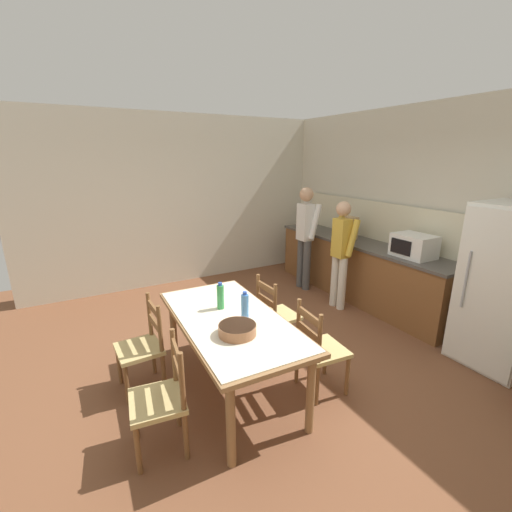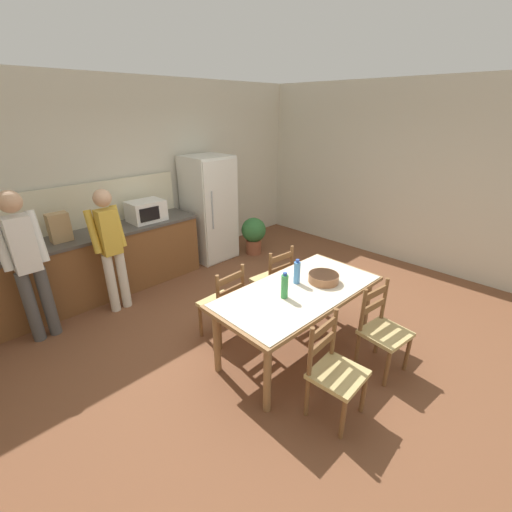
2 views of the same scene
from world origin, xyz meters
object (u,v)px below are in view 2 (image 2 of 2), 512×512
object	(u,v)px
person_at_sink	(26,260)
chair_side_far_left	(223,304)
serving_bowl	(324,277)
chair_side_near_left	(334,371)
potted_plant	(254,233)
refrigerator	(209,209)
bottle_near_centre	(285,286)
dining_table	(299,297)
chair_side_near_right	(382,331)
microwave	(146,211)
chair_side_far_right	(273,280)
bottle_off_centre	(297,272)
paper_bag	(59,227)
person_at_counter	(111,245)

from	to	relation	value
person_at_sink	chair_side_far_left	bearing A→B (deg)	-135.55
serving_bowl	chair_side_near_left	world-z (taller)	chair_side_near_left
chair_side_far_left	potted_plant	size ratio (longest dim) A/B	1.36
refrigerator	bottle_near_centre	world-z (taller)	refrigerator
dining_table	bottle_near_centre	world-z (taller)	bottle_near_centre
dining_table	chair_side_near_right	distance (m)	0.88
microwave	bottle_near_centre	distance (m)	2.74
dining_table	chair_side_far_right	xyz separation A→B (m)	(0.43, 0.73, -0.24)
dining_table	chair_side_far_left	xyz separation A→B (m)	(-0.39, 0.75, -0.24)
bottle_near_centre	chair_side_far_left	world-z (taller)	bottle_near_centre
microwave	bottle_near_centre	world-z (taller)	microwave
dining_table	bottle_near_centre	bearing A→B (deg)	178.50
bottle_off_centre	chair_side_near_right	size ratio (longest dim) A/B	0.30
bottle_near_centre	serving_bowl	bearing A→B (deg)	-8.54
microwave	chair_side_far_left	distance (m)	2.10
chair_side_near_right	chair_side_near_left	distance (m)	0.82
paper_bag	dining_table	size ratio (longest dim) A/B	0.20
chair_side_near_right	chair_side_near_left	world-z (taller)	same
bottle_near_centre	potted_plant	bearing A→B (deg)	50.97
microwave	person_at_counter	size ratio (longest dim) A/B	0.31
chair_side_near_right	person_at_counter	size ratio (longest dim) A/B	0.57
chair_side_near_right	person_at_counter	distance (m)	3.29
potted_plant	serving_bowl	bearing A→B (deg)	-118.93
serving_bowl	potted_plant	distance (m)	2.74
potted_plant	dining_table	bearing A→B (deg)	-125.34
dining_table	person_at_counter	distance (m)	2.42
dining_table	person_at_sink	distance (m)	2.92
chair_side_near_right	chair_side_near_left	bearing A→B (deg)	-174.43
bottle_near_centre	person_at_sink	world-z (taller)	person_at_sink
microwave	serving_bowl	distance (m)	2.86
chair_side_near_left	potted_plant	distance (m)	3.65
refrigerator	serving_bowl	size ratio (longest dim) A/B	5.51
bottle_off_centre	chair_side_near_left	bearing A→B (deg)	-122.00
microwave	serving_bowl	bearing A→B (deg)	-80.39
refrigerator	chair_side_far_right	size ratio (longest dim) A/B	1.94
refrigerator	microwave	bearing A→B (deg)	179.06
refrigerator	chair_side_far_left	distance (m)	2.44
bottle_near_centre	potted_plant	xyz separation A→B (m)	(1.85, 2.28, -0.50)
dining_table	chair_side_near_left	size ratio (longest dim) A/B	2.02
refrigerator	person_at_counter	distance (m)	2.00
refrigerator	paper_bag	world-z (taller)	refrigerator
refrigerator	person_at_sink	distance (m)	2.87
serving_bowl	potted_plant	size ratio (longest dim) A/B	0.48
microwave	person_at_sink	size ratio (longest dim) A/B	0.29
serving_bowl	chair_side_near_right	bearing A→B (deg)	-83.51
microwave	chair_side_far_right	bearing A→B (deg)	-73.72
paper_bag	serving_bowl	xyz separation A→B (m)	(1.66, -2.81, -0.29)
microwave	chair_side_far_right	distance (m)	2.18
paper_bag	chair_side_far_left	world-z (taller)	paper_bag
bottle_near_centre	person_at_counter	size ratio (longest dim) A/B	0.17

